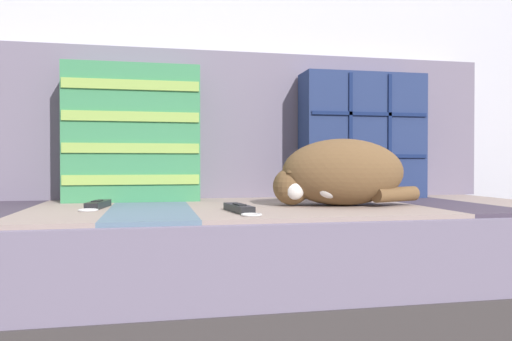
{
  "coord_description": "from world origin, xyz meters",
  "views": [
    {
      "loc": [
        -0.21,
        -1.3,
        0.52
      ],
      "look_at": [
        0.07,
        0.05,
        0.49
      ],
      "focal_mm": 35.0,
      "sensor_mm": 36.0,
      "label": 1
    }
  ],
  "objects_px": {
    "couch": "(226,274)",
    "game_remote_far": "(97,205)",
    "sleeping_cat": "(339,174)",
    "throw_pillow_quilted": "(362,136)",
    "game_remote_near": "(240,209)",
    "throw_pillow_striped": "(133,134)"
  },
  "relations": [
    {
      "from": "couch",
      "to": "game_remote_far",
      "type": "distance_m",
      "value": 0.41
    },
    {
      "from": "sleeping_cat",
      "to": "game_remote_far",
      "type": "xyz_separation_m",
      "value": [
        -0.66,
        0.06,
        -0.08
      ]
    },
    {
      "from": "throw_pillow_quilted",
      "to": "sleeping_cat",
      "type": "xyz_separation_m",
      "value": [
        -0.2,
        -0.3,
        -0.13
      ]
    },
    {
      "from": "game_remote_near",
      "to": "game_remote_far",
      "type": "height_order",
      "value": "same"
    },
    {
      "from": "couch",
      "to": "throw_pillow_striped",
      "type": "bearing_deg",
      "value": 142.86
    },
    {
      "from": "throw_pillow_quilted",
      "to": "game_remote_near",
      "type": "xyz_separation_m",
      "value": [
        -0.51,
        -0.43,
        -0.21
      ]
    },
    {
      "from": "throw_pillow_quilted",
      "to": "game_remote_far",
      "type": "bearing_deg",
      "value": -164.38
    },
    {
      "from": "sleeping_cat",
      "to": "game_remote_far",
      "type": "bearing_deg",
      "value": 174.92
    },
    {
      "from": "couch",
      "to": "throw_pillow_striped",
      "type": "relative_size",
      "value": 4.78
    },
    {
      "from": "throw_pillow_striped",
      "to": "couch",
      "type": "bearing_deg",
      "value": -37.14
    },
    {
      "from": "game_remote_near",
      "to": "throw_pillow_quilted",
      "type": "bearing_deg",
      "value": 40.04
    },
    {
      "from": "throw_pillow_quilted",
      "to": "throw_pillow_striped",
      "type": "bearing_deg",
      "value": -179.96
    },
    {
      "from": "throw_pillow_quilted",
      "to": "couch",
      "type": "bearing_deg",
      "value": -158.14
    },
    {
      "from": "sleeping_cat",
      "to": "game_remote_near",
      "type": "xyz_separation_m",
      "value": [
        -0.31,
        -0.13,
        -0.08
      ]
    },
    {
      "from": "couch",
      "to": "game_remote_far",
      "type": "relative_size",
      "value": 10.73
    },
    {
      "from": "sleeping_cat",
      "to": "game_remote_near",
      "type": "distance_m",
      "value": 0.34
    },
    {
      "from": "couch",
      "to": "game_remote_far",
      "type": "height_order",
      "value": "game_remote_far"
    },
    {
      "from": "sleeping_cat",
      "to": "game_remote_far",
      "type": "distance_m",
      "value": 0.67
    },
    {
      "from": "sleeping_cat",
      "to": "game_remote_near",
      "type": "height_order",
      "value": "sleeping_cat"
    },
    {
      "from": "throw_pillow_quilted",
      "to": "throw_pillow_striped",
      "type": "xyz_separation_m",
      "value": [
        -0.78,
        -0.0,
        -0.0
      ]
    },
    {
      "from": "couch",
      "to": "sleeping_cat",
      "type": "distance_m",
      "value": 0.43
    },
    {
      "from": "couch",
      "to": "throw_pillow_quilted",
      "type": "bearing_deg",
      "value": 21.86
    }
  ]
}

